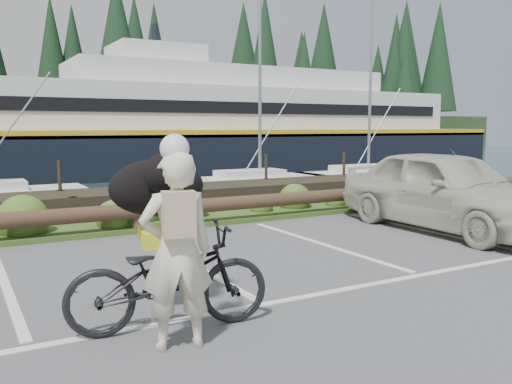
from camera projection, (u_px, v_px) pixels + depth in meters
ground at (248, 296)px, 6.77m from camera, size 72.00×72.00×0.00m
vegetation_strip at (127, 225)px, 11.35m from camera, size 34.00×1.60×0.10m
log_rail at (137, 233)px, 10.75m from camera, size 32.00×0.30×0.60m
bicycle at (169, 278)px, 5.58m from camera, size 2.20×1.12×1.10m
cyclist at (176, 251)px, 5.07m from camera, size 0.76×0.57×1.88m
dog at (157, 187)px, 6.11m from camera, size 0.74×1.19×0.64m
parked_car at (446, 190)px, 11.01m from camera, size 2.07×4.91×1.66m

